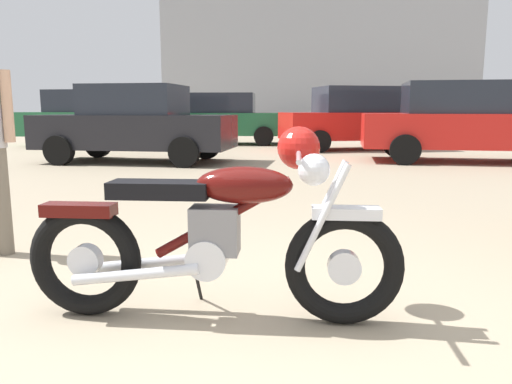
# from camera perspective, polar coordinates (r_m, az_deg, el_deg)

# --- Properties ---
(ground_plane) EXTENTS (80.00, 80.00, 0.00)m
(ground_plane) POSITION_cam_1_polar(r_m,az_deg,el_deg) (2.61, -0.77, -16.76)
(ground_plane) COLOR gray
(vintage_motorcycle) EXTENTS (2.08, 0.73, 1.07)m
(vintage_motorcycle) POSITION_cam_1_polar(r_m,az_deg,el_deg) (2.71, -3.96, -4.68)
(vintage_motorcycle) COLOR black
(vintage_motorcycle) RESTS_ON ground_plane
(red_hatchback_near) EXTENTS (4.95, 2.62, 1.74)m
(red_hatchback_near) POSITION_cam_1_polar(r_m,az_deg,el_deg) (11.89, 24.31, 7.71)
(red_hatchback_near) COLOR black
(red_hatchback_near) RESTS_ON ground_plane
(silver_sedan_mid) EXTENTS (4.13, 2.34, 1.78)m
(silver_sedan_mid) POSITION_cam_1_polar(r_m,az_deg,el_deg) (14.56, 11.24, 8.47)
(silver_sedan_mid) COLOR black
(silver_sedan_mid) RESTS_ON ground_plane
(pale_sedan_back) EXTENTS (4.30, 2.14, 1.67)m
(pale_sedan_back) POSITION_cam_1_polar(r_m,az_deg,el_deg) (16.56, -3.72, 8.46)
(pale_sedan_back) COLOR black
(pale_sedan_back) RESTS_ON ground_plane
(white_estate_far) EXTENTS (4.93, 2.57, 1.74)m
(white_estate_far) POSITION_cam_1_polar(r_m,az_deg,el_deg) (16.44, -17.44, 8.40)
(white_estate_far) COLOR black
(white_estate_far) RESTS_ON ground_plane
(dark_sedan_left) EXTENTS (4.44, 2.47, 1.67)m
(dark_sedan_left) POSITION_cam_1_polar(r_m,az_deg,el_deg) (11.16, -13.74, 7.67)
(dark_sedan_left) COLOR black
(dark_sedan_left) RESTS_ON ground_plane
(industrial_building) EXTENTS (19.66, 9.68, 19.79)m
(industrial_building) POSITION_cam_1_polar(r_m,az_deg,el_deg) (33.51, 6.73, 15.83)
(industrial_building) COLOR #9EA0A8
(industrial_building) RESTS_ON ground_plane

